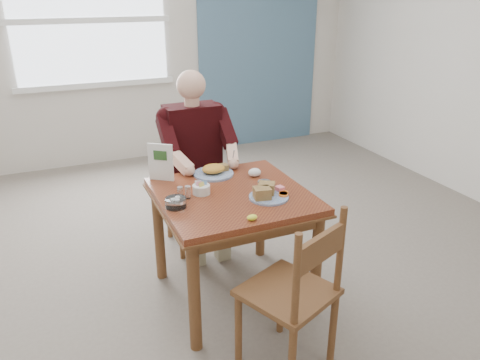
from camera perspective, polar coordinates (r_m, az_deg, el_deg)
name	(u,v)px	position (r m, az deg, el deg)	size (l,w,h in m)	color
floor	(233,293)	(3.27, -0.86, -13.65)	(6.00, 6.00, 0.00)	#6C6057
wall_back	(129,38)	(5.56, -13.42, 16.47)	(5.50, 5.50, 0.00)	beige
accent_panel	(259,33)	(6.04, 2.39, 17.46)	(1.60, 0.02, 2.80)	slate
lemon_wedge	(252,218)	(2.55, 1.48, -4.59)	(0.06, 0.04, 0.03)	#EDF533
napkin	(255,172)	(3.13, 1.79, 0.93)	(0.09, 0.07, 0.06)	white
metal_dish	(264,182)	(3.03, 2.99, -0.25)	(0.09, 0.09, 0.01)	silver
window	(89,20)	(5.45, -17.88, 18.04)	(1.72, 0.04, 1.42)	white
table	(232,209)	(2.94, -0.93, -3.53)	(0.92, 0.92, 0.75)	brown
chair_far	(194,186)	(3.69, -5.66, -0.76)	(0.42, 0.42, 0.95)	brown
chair_near	(295,294)	(2.47, 6.71, -13.60)	(0.55, 0.55, 0.95)	brown
diner	(196,149)	(3.49, -5.41, 3.73)	(0.53, 0.56, 1.39)	tan
near_plate	(267,193)	(2.81, 3.32, -1.60)	(0.30, 0.30, 0.08)	white
far_plate	(214,171)	(3.16, -3.17, 1.13)	(0.28, 0.28, 0.07)	white
caddy	(201,189)	(2.87, -4.74, -1.12)	(0.13, 0.13, 0.08)	white
shakers	(184,193)	(2.81, -6.84, -1.53)	(0.08, 0.04, 0.08)	white
creamer	(176,202)	(2.71, -7.83, -2.73)	(0.14, 0.14, 0.06)	white
menu	(161,162)	(3.07, -9.65, 2.18)	(0.14, 0.11, 0.25)	white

